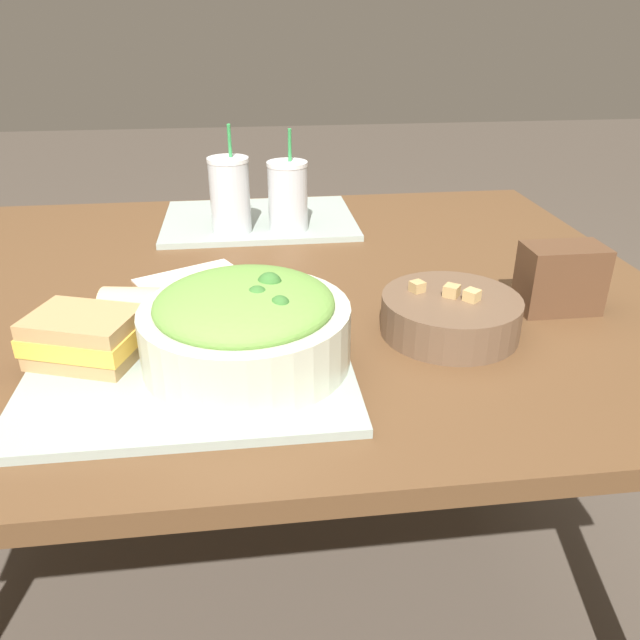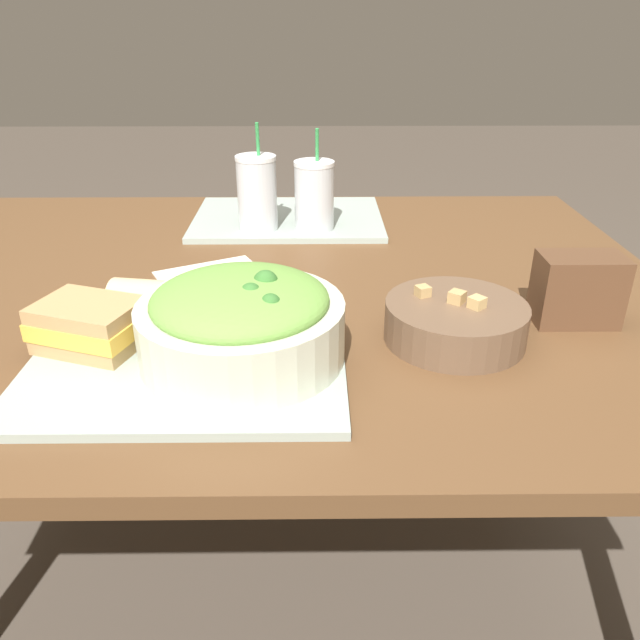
% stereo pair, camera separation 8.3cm
% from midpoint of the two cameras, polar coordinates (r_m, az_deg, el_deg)
% --- Properties ---
extents(ground_plane, '(12.00, 12.00, 0.00)m').
position_cam_midpoint_polar(ground_plane, '(1.52, -2.25, -22.10)').
color(ground_plane, '#4C4238').
extents(dining_table, '(1.40, 1.08, 0.71)m').
position_cam_midpoint_polar(dining_table, '(1.12, -2.82, -0.09)').
color(dining_table, brown).
rests_on(dining_table, ground_plane).
extents(tray_near, '(0.41, 0.31, 0.01)m').
position_cam_midpoint_polar(tray_near, '(0.82, -9.32, -4.26)').
color(tray_near, '#99A89E').
rests_on(tray_near, dining_table).
extents(tray_far, '(0.41, 0.31, 0.01)m').
position_cam_midpoint_polar(tray_far, '(1.40, -1.23, 9.24)').
color(tray_far, '#99A89E').
rests_on(tray_far, dining_table).
extents(salad_bowl, '(0.27, 0.27, 0.12)m').
position_cam_midpoint_polar(salad_bowl, '(0.80, -4.28, -0.08)').
color(salad_bowl, beige).
rests_on(salad_bowl, tray_near).
extents(soup_bowl, '(0.20, 0.20, 0.07)m').
position_cam_midpoint_polar(soup_bowl, '(0.91, 14.85, -0.09)').
color(soup_bowl, brown).
rests_on(soup_bowl, dining_table).
extents(sandwich_near, '(0.16, 0.14, 0.06)m').
position_cam_midpoint_polar(sandwich_near, '(0.88, -17.83, -0.50)').
color(sandwich_near, tan).
rests_on(sandwich_near, tray_near).
extents(baguette_near, '(0.15, 0.09, 0.06)m').
position_cam_midpoint_polar(baguette_near, '(0.92, -11.79, 1.52)').
color(baguette_near, '#DBBC84').
rests_on(baguette_near, tray_near).
extents(drink_cup_dark, '(0.08, 0.08, 0.22)m').
position_cam_midpoint_polar(drink_cup_dark, '(1.30, -3.92, 11.28)').
color(drink_cup_dark, silver).
rests_on(drink_cup_dark, tray_far).
extents(drink_cup_red, '(0.08, 0.08, 0.20)m').
position_cam_midpoint_polar(drink_cup_red, '(1.30, 1.33, 11.09)').
color(drink_cup_red, silver).
rests_on(drink_cup_red, tray_far).
extents(chip_bag, '(0.12, 0.07, 0.10)m').
position_cam_midpoint_polar(chip_bag, '(1.01, 24.71, 2.51)').
color(chip_bag, brown).
rests_on(chip_bag, dining_table).
extents(napkin_folded, '(0.22, 0.19, 0.00)m').
position_cam_midpoint_polar(napkin_folded, '(1.11, -7.83, 4.01)').
color(napkin_folded, silver).
rests_on(napkin_folded, dining_table).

